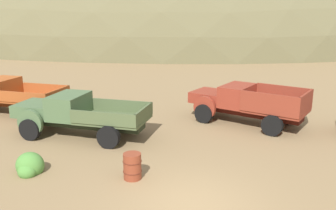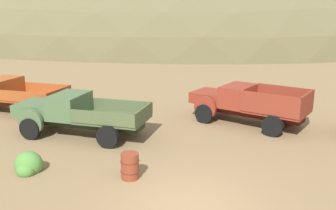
{
  "view_description": "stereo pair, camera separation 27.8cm",
  "coord_description": "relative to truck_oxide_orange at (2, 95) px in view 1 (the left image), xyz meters",
  "views": [
    {
      "loc": [
        1.9,
        -9.63,
        5.59
      ],
      "look_at": [
        -2.45,
        6.25,
        1.28
      ],
      "focal_mm": 39.4,
      "sensor_mm": 36.0,
      "label": 1
    },
    {
      "loc": [
        2.17,
        -9.56,
        5.59
      ],
      "look_at": [
        -2.45,
        6.25,
        1.28
      ],
      "focal_mm": 39.4,
      "sensor_mm": 36.0,
      "label": 2
    }
  ],
  "objects": [
    {
      "name": "bush_near_barrel",
      "position": [
        12.94,
        3.77,
        -0.84
      ],
      "size": [
        0.67,
        0.59,
        0.58
      ],
      "color": "olive",
      "rests_on": "ground"
    },
    {
      "name": "truck_weathered_green",
      "position": [
        5.58,
        -2.39,
        -0.0
      ],
      "size": [
        6.09,
        2.49,
        1.89
      ],
      "rotation": [
        0.0,
        0.0,
        3.14
      ],
      "color": "#232B1B",
      "rests_on": "ground"
    },
    {
      "name": "truck_oxide_orange",
      "position": [
        0.0,
        0.0,
        0.0
      ],
      "size": [
        6.16,
        2.63,
        1.89
      ],
      "rotation": [
        0.0,
        0.0,
        3.12
      ],
      "color": "#51220D",
      "rests_on": "ground"
    },
    {
      "name": "oil_drum_spare",
      "position": [
        9.83,
        -5.89,
        -0.55
      ],
      "size": [
        0.65,
        0.65,
        0.9
      ],
      "color": "brown",
      "rests_on": "ground"
    },
    {
      "name": "hill_distant",
      "position": [
        -12.14,
        50.95,
        -1.0
      ],
      "size": [
        100.79,
        65.07,
        41.27
      ],
      "primitive_type": "ellipsoid",
      "color": "brown",
      "rests_on": "ground"
    },
    {
      "name": "bush_front_right",
      "position": [
        6.19,
        -6.42,
        -0.76
      ],
      "size": [
        1.0,
        1.03,
        0.94
      ],
      "color": "#4C8438",
      "rests_on": "ground"
    },
    {
      "name": "truck_rust_red",
      "position": [
        12.78,
        1.58,
        0.03
      ],
      "size": [
        6.08,
        3.84,
        1.91
      ],
      "rotation": [
        0.0,
        0.0,
        2.81
      ],
      "color": "#42140D",
      "rests_on": "ground"
    },
    {
      "name": "ground_plane",
      "position": [
        12.13,
        -7.01,
        -1.0
      ],
      "size": [
        300.0,
        300.0,
        0.0
      ],
      "primitive_type": "plane",
      "color": "olive"
    }
  ]
}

